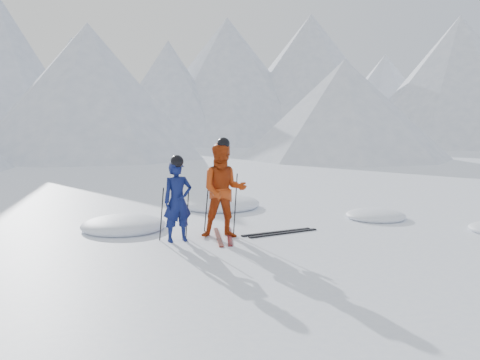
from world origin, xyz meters
name	(u,v)px	position (x,y,z in m)	size (l,w,h in m)	color
ground	(312,229)	(0.00, 0.00, 0.00)	(160.00, 160.00, 0.00)	white
mountain_range	(198,74)	(5.71, 35.31, 6.72)	(106.15, 62.94, 15.53)	#B2BCD1
skier_blue	(178,201)	(-3.10, -0.28, 0.81)	(0.59, 0.39, 1.63)	#0C164C
skier_red	(224,190)	(-2.13, -0.22, 0.98)	(0.95, 0.74, 1.96)	#A8350D
pole_blue_left	(162,214)	(-3.40, -0.13, 0.54)	(0.02, 0.02, 1.08)	black
pole_blue_right	(187,212)	(-2.85, -0.03, 0.54)	(0.02, 0.02, 1.08)	black
pole_red_left	(207,205)	(-2.43, 0.03, 0.65)	(0.02, 0.02, 1.31)	black
pole_red_right	(235,204)	(-1.83, -0.07, 0.65)	(0.02, 0.02, 1.31)	black
ski_worn_left	(218,237)	(-2.25, -0.22, 0.01)	(0.09, 1.70, 0.03)	black
ski_worn_right	(229,236)	(-2.01, -0.22, 0.01)	(0.09, 1.70, 0.03)	black
ski_loose_a	(277,232)	(-0.92, -0.17, 0.01)	(0.09, 1.70, 0.03)	black
ski_loose_b	(284,233)	(-0.82, -0.32, 0.01)	(0.09, 1.70, 0.03)	black
snow_lumps	(239,216)	(-1.10, 1.94, 0.00)	(9.37, 6.77, 0.49)	white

